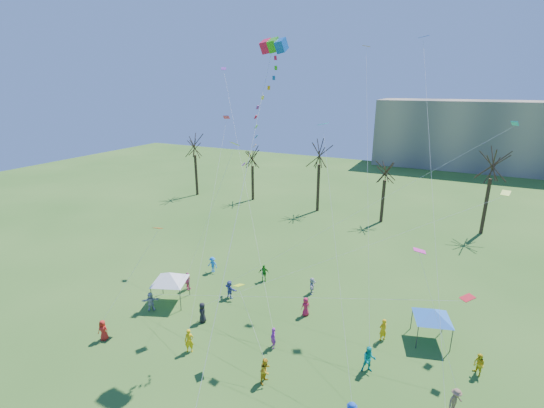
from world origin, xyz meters
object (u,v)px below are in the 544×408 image
at_px(canopy_tent_white, 170,277).
at_px(canopy_tent_blue, 433,314).
at_px(distant_building, 521,137).
at_px(big_box_kite, 264,115).

distance_m(canopy_tent_white, canopy_tent_blue, 21.29).
bearing_deg(canopy_tent_blue, canopy_tent_white, -168.12).
bearing_deg(canopy_tent_white, canopy_tent_blue, 11.88).
height_order(distant_building, big_box_kite, big_box_kite).
bearing_deg(big_box_kite, canopy_tent_blue, 14.56).
bearing_deg(distant_building, canopy_tent_white, -113.57).
bearing_deg(big_box_kite, canopy_tent_white, -172.01).
xyz_separation_m(big_box_kite, canopy_tent_blue, (12.21, 3.17, -14.00)).
relative_size(distant_building, canopy_tent_white, 16.78).
bearing_deg(distant_building, canopy_tent_blue, -99.62).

